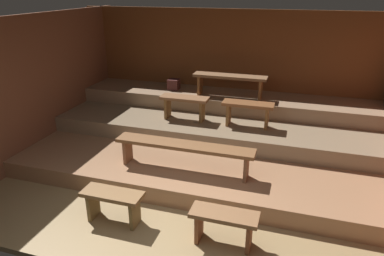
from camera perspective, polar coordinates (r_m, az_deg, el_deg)
The scene contains 13 objects.
ground at distance 6.27m, azimuth 1.81°, elevation -6.93°, with size 7.00×5.34×0.08m, color #91764D.
wall_back at distance 7.91m, azimuth 6.49°, elevation 9.39°, with size 7.00×0.06×2.56m, color brown.
wall_left at distance 7.20m, azimuth -22.95°, elevation 6.50°, with size 0.06×5.34×2.56m, color brown.
platform_lower at distance 6.61m, azimuth 2.99°, elevation -3.53°, with size 6.20×3.55×0.29m, color #9D7150.
platform_middle at distance 7.13m, azimuth 4.47°, elevation 0.91°, with size 6.20×2.14×0.29m, color #897358.
platform_upper at distance 7.55m, azimuth 5.50°, elevation 4.41°, with size 6.20×1.02×0.29m, color #957659.
bench_floor_left at distance 4.93m, azimuth -12.71°, elevation -11.33°, with size 0.83×0.32×0.46m.
bench_floor_right at distance 4.46m, azimuth 5.20°, elevation -14.80°, with size 0.83×0.32×0.46m.
bench_lower_center at distance 5.44m, azimuth -1.31°, elevation -3.29°, with size 2.19×0.32×0.46m.
bench_middle_left at distance 6.76m, azimuth -1.22°, elevation 4.14°, with size 0.93×0.32×0.46m.
bench_middle_right at distance 6.50m, azimuth 9.03°, elevation 3.10°, with size 0.93×0.32×0.46m.
bench_upper_center at distance 7.24m, azimuth 6.14°, elevation 7.81°, with size 1.50×0.32×0.46m.
wooden_crate_upper at distance 7.81m, azimuth -2.96°, elevation 7.08°, with size 0.23×0.23×0.23m, color #522926.
Camera 1 is at (1.45, -3.02, 3.01)m, focal length 32.93 mm.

